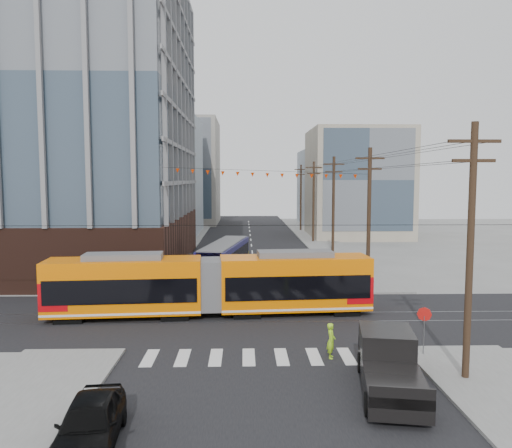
{
  "coord_description": "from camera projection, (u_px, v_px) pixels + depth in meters",
  "views": [
    {
      "loc": [
        -1.05,
        -26.54,
        8.64
      ],
      "look_at": [
        -0.09,
        10.82,
        5.26
      ],
      "focal_mm": 35.0,
      "sensor_mm": 36.0,
      "label": 1
    }
  ],
  "objects": [
    {
      "name": "parked_car_silver",
      "position": [
        188.0,
        282.0,
        38.0
      ],
      "size": [
        3.3,
        5.37,
        1.67
      ],
      "primitive_type": "imported",
      "rotation": [
        0.0,
        0.0,
        3.47
      ],
      "color": "#979AAF",
      "rests_on": "ground"
    },
    {
      "name": "utility_pole_near",
      "position": [
        470.0,
        254.0,
        20.98
      ],
      "size": [
        0.3,
        0.3,
        11.0
      ],
      "primitive_type": "cylinder",
      "color": "black",
      "rests_on": "ground"
    },
    {
      "name": "pedestrian",
      "position": [
        331.0,
        341.0,
        24.06
      ],
      "size": [
        0.52,
        0.69,
        1.72
      ],
      "primitive_type": "imported",
      "rotation": [
        0.0,
        0.0,
        1.39
      ],
      "color": "#9BD91E",
      "rests_on": "ground"
    },
    {
      "name": "bg_bldg_nw_near",
      "position": [
        141.0,
        177.0,
        77.76
      ],
      "size": [
        18.0,
        16.0,
        18.0
      ],
      "primitive_type": "cube",
      "color": "#8C99A5",
      "rests_on": "ground"
    },
    {
      "name": "utility_pole_far",
      "position": [
        301.0,
        198.0,
        82.71
      ],
      "size": [
        0.3,
        0.3,
        11.0
      ],
      "primitive_type": "cylinder",
      "color": "black",
      "rests_on": "ground"
    },
    {
      "name": "parked_car_grey",
      "position": [
        196.0,
        258.0,
        50.76
      ],
      "size": [
        3.4,
        4.7,
        1.19
      ],
      "primitive_type": "imported",
      "rotation": [
        0.0,
        0.0,
        2.77
      ],
      "color": "slate",
      "rests_on": "ground"
    },
    {
      "name": "ground",
      "position": [
        263.0,
        338.0,
        27.23
      ],
      "size": [
        160.0,
        160.0,
        0.0
      ],
      "primitive_type": "plane",
      "color": "slate"
    },
    {
      "name": "pickup_truck",
      "position": [
        391.0,
        368.0,
        20.06
      ],
      "size": [
        3.25,
        6.52,
        2.12
      ],
      "primitive_type": null,
      "rotation": [
        0.0,
        0.0,
        -0.17
      ],
      "color": "black",
      "rests_on": "ground"
    },
    {
      "name": "streetcar",
      "position": [
        211.0,
        285.0,
        31.5
      ],
      "size": [
        20.41,
        4.32,
        3.9
      ],
      "primitive_type": null,
      "rotation": [
        0.0,
        0.0,
        0.07
      ],
      "color": "#EB6A00",
      "rests_on": "ground"
    },
    {
      "name": "jersey_barrier",
      "position": [
        362.0,
        284.0,
        39.19
      ],
      "size": [
        1.45,
        3.94,
        0.77
      ],
      "primitive_type": "cube",
      "rotation": [
        0.0,
        0.0,
        -0.15
      ],
      "color": "slate",
      "rests_on": "ground"
    },
    {
      "name": "bg_bldg_ne_far",
      "position": [
        343.0,
        188.0,
        94.76
      ],
      "size": [
        16.0,
        16.0,
        14.0
      ],
      "primitive_type": "cube",
      "color": "#8C99A5",
      "rests_on": "ground"
    },
    {
      "name": "black_sedan",
      "position": [
        90.0,
        423.0,
        16.07
      ],
      "size": [
        2.3,
        4.87,
        1.61
      ],
      "primitive_type": "imported",
      "rotation": [
        0.0,
        0.0,
        0.09
      ],
      "color": "black",
      "rests_on": "ground"
    },
    {
      "name": "stop_sign",
      "position": [
        424.0,
        334.0,
        24.23
      ],
      "size": [
        0.9,
        0.9,
        2.29
      ],
      "primitive_type": null,
      "rotation": [
        0.0,
        0.0,
        -0.37
      ],
      "color": "#B71310",
      "rests_on": "ground"
    },
    {
      "name": "city_bus",
      "position": [
        224.0,
        260.0,
        43.77
      ],
      "size": [
        4.4,
        11.46,
        3.17
      ],
      "primitive_type": null,
      "rotation": [
        0.0,
        0.0,
        -0.18
      ],
      "color": "#17144C",
      "rests_on": "ground"
    },
    {
      "name": "bg_bldg_nw_far",
      "position": [
        177.0,
        172.0,
        97.66
      ],
      "size": [
        16.0,
        18.0,
        20.0
      ],
      "primitive_type": "cube",
      "color": "gray",
      "rests_on": "ground"
    },
    {
      "name": "bg_bldg_ne_near",
      "position": [
        357.0,
        183.0,
        74.71
      ],
      "size": [
        14.0,
        14.0,
        16.0
      ],
      "primitive_type": "cube",
      "color": "gray",
      "rests_on": "ground"
    },
    {
      "name": "parked_car_white",
      "position": [
        196.0,
        269.0,
        44.26
      ],
      "size": [
        3.03,
        5.11,
        1.39
      ],
      "primitive_type": "imported",
      "rotation": [
        0.0,
        0.0,
        2.9
      ],
      "color": "beige",
      "rests_on": "ground"
    },
    {
      "name": "office_building",
      "position": [
        27.0,
        120.0,
        48.29
      ],
      "size": [
        30.0,
        25.0,
        28.6
      ],
      "primitive_type": "cube",
      "color": "#381E16",
      "rests_on": "ground"
    }
  ]
}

